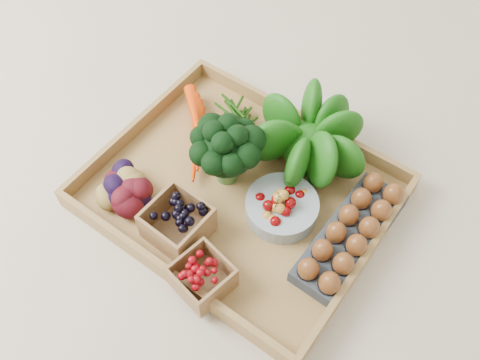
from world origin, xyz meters
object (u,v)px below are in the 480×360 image
Objects in this scene: broccoli at (226,160)px; cherry_bowl at (282,208)px; egg_carton at (350,237)px; tray at (240,195)px.

cherry_bowl is at bearing -2.92° from broccoli.
egg_carton is (0.14, 0.02, -0.00)m from cherry_bowl.
cherry_bowl is 0.52× the size of egg_carton.
egg_carton is (0.27, 0.02, -0.04)m from broccoli.
tray is at bearing -173.86° from cherry_bowl.
cherry_bowl is at bearing -169.33° from egg_carton.
egg_carton is at bearing 3.30° from broccoli.
cherry_bowl is 0.14m from egg_carton.
tray is 2.04× the size of egg_carton.
cherry_bowl reaches higher than tray.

